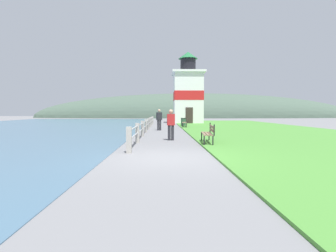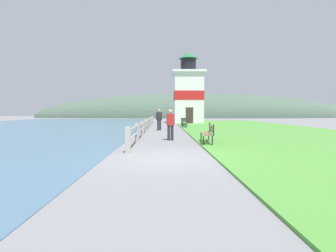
{
  "view_description": "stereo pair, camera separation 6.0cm",
  "coord_description": "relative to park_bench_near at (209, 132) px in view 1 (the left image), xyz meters",
  "views": [
    {
      "loc": [
        -0.18,
        -8.28,
        1.48
      ],
      "look_at": [
        0.25,
        13.2,
        0.3
      ],
      "focal_mm": 28.0,
      "sensor_mm": 36.0,
      "label": 1
    },
    {
      "loc": [
        -0.12,
        -8.28,
        1.48
      ],
      "look_at": [
        0.25,
        13.2,
        0.3
      ],
      "focal_mm": 28.0,
      "sensor_mm": 36.0,
      "label": 2
    }
  ],
  "objects": [
    {
      "name": "ground_plane",
      "position": [
        -1.94,
        -3.69,
        -0.54
      ],
      "size": [
        160.0,
        160.0,
        0.0
      ],
      "primitive_type": "plane",
      "color": "slate"
    },
    {
      "name": "grass_verge",
      "position": [
        5.55,
        9.65,
        -0.51
      ],
      "size": [
        12.0,
        40.02,
        0.06
      ],
      "color": "#4C8E38",
      "rests_on": "ground_plane"
    },
    {
      "name": "seawall_railing",
      "position": [
        -3.32,
        8.15,
        -0.0
      ],
      "size": [
        0.18,
        21.86,
        0.94
      ],
      "color": "#A8A399",
      "rests_on": "ground_plane"
    },
    {
      "name": "park_bench_near",
      "position": [
        0.0,
        0.0,
        0.0
      ],
      "size": [
        0.64,
        1.96,
        0.94
      ],
      "rotation": [
        0.0,
        0.0,
        3.05
      ],
      "color": "#846B51",
      "rests_on": "ground_plane"
    },
    {
      "name": "park_bench_midway",
      "position": [
        0.01,
        12.42,
        -0.0
      ],
      "size": [
        0.66,
        1.91,
        0.94
      ],
      "rotation": [
        0.0,
        0.0,
        3.04
      ],
      "color": "#846B51",
      "rests_on": "ground_plane"
    },
    {
      "name": "lighthouse",
      "position": [
        1.1,
        21.68,
        3.29
      ],
      "size": [
        4.1,
        4.1,
        9.08
      ],
      "color": "white",
      "rests_on": "ground_plane"
    },
    {
      "name": "person_strolling",
      "position": [
        -1.7,
        1.47,
        0.33
      ],
      "size": [
        0.41,
        0.25,
        1.6
      ],
      "rotation": [
        0.0,
        0.0,
        1.66
      ],
      "color": "#28282D",
      "rests_on": "ground_plane"
    },
    {
      "name": "person_by_railing",
      "position": [
        -2.4,
        8.68,
        0.37
      ],
      "size": [
        0.46,
        0.37,
        1.67
      ],
      "rotation": [
        0.0,
        0.0,
        1.99
      ],
      "color": "#28282D",
      "rests_on": "ground_plane"
    },
    {
      "name": "trash_bin",
      "position": [
        -0.05,
        14.32,
        -0.12
      ],
      "size": [
        0.54,
        0.54,
        0.84
      ],
      "color": "#2D5138",
      "rests_on": "ground_plane"
    },
    {
      "name": "distant_hillside",
      "position": [
        6.06,
        52.99,
        -0.54
      ],
      "size": [
        80.0,
        16.0,
        12.0
      ],
      "color": "#475B4C",
      "rests_on": "ground_plane"
    }
  ]
}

